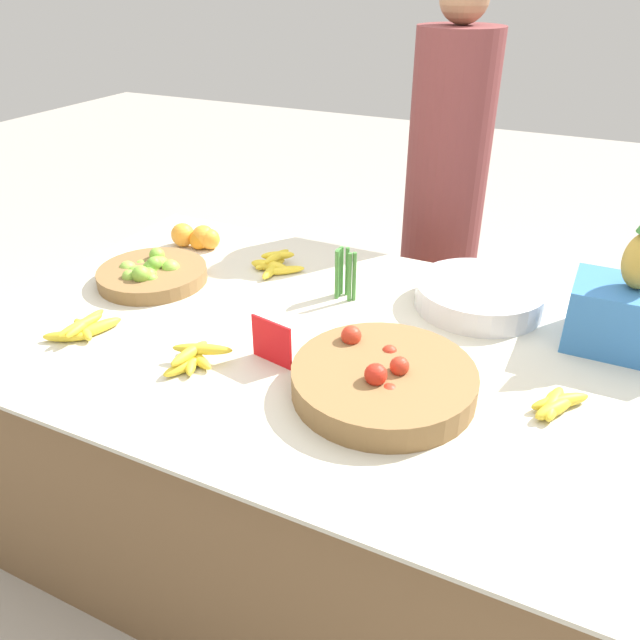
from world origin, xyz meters
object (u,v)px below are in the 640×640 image
Objects in this scene: metal_bowl at (479,295)px; produce_crate at (629,309)px; lime_bowl at (152,273)px; vendor_person at (442,222)px; tomato_basket at (383,380)px; price_sign at (272,342)px.

produce_crate reaches higher than metal_bowl.
lime_bowl is 1.37m from produce_crate.
vendor_person is (-0.28, 0.61, -0.03)m from metal_bowl.
tomato_basket reaches higher than metal_bowl.
lime_bowl is at bearing 164.83° from tomato_basket.
vendor_person reaches higher than tomato_basket.
produce_crate is (0.39, -0.06, 0.07)m from metal_bowl.
lime_bowl is 0.89m from tomato_basket.
metal_bowl is at bearing 16.32° from lime_bowl.
vendor_person is (0.11, 1.13, -0.06)m from price_sign.
tomato_basket is 0.27× the size of vendor_person.
price_sign is at bearing -149.61° from produce_crate.
vendor_person is (-0.18, 1.13, -0.03)m from tomato_basket.
price_sign is at bearing -22.45° from lime_bowl.
tomato_basket is 0.30m from price_sign.
tomato_basket is 0.53m from metal_bowl.
tomato_basket is (0.86, -0.23, 0.01)m from lime_bowl.
tomato_basket is 1.16× the size of metal_bowl.
price_sign is 1.13m from vendor_person.
lime_bowl is 1.00m from metal_bowl.
tomato_basket reaches higher than lime_bowl.
tomato_basket is at bearing -80.79° from vendor_person.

